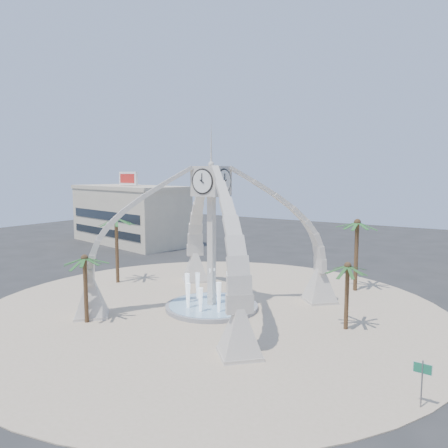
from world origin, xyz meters
The scene contains 10 objects.
ground centered at (0.00, 0.00, 0.00)m, with size 140.00×140.00×0.00m, color #282828.
plaza centered at (0.00, 0.00, 0.03)m, with size 40.00×40.00×0.06m, color #C6AE93.
clock_tower centered at (0.00, 0.00, 6.49)m, with size 17.94×17.94×16.30m.
fountain centered at (0.00, 0.00, 0.29)m, with size 8.00×8.00×3.62m.
building_nw centered at (-32.00, 22.00, 4.83)m, with size 23.75×13.73×11.90m.
palm_east centered at (11.29, 1.43, 4.84)m, with size 4.57×4.57×5.56m.
palm_west centered at (-13.61, 1.95, 6.86)m, with size 4.29×4.29×7.73m.
palm_north centered at (8.66, 12.69, 6.78)m, with size 4.70×4.70×7.71m.
palm_south centered at (-6.26, -8.24, 5.11)m, with size 3.59×3.59×5.85m.
street_sign centered at (17.91, -7.44, 1.79)m, with size 0.92×0.08×2.50m.
Camera 1 is at (20.92, -30.15, 11.78)m, focal length 35.00 mm.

